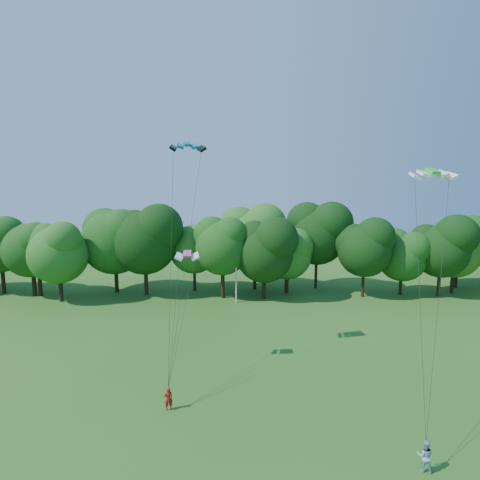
{
  "coord_description": "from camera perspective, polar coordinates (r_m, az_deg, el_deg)",
  "views": [
    {
      "loc": [
        -2.33,
        -14.17,
        14.28
      ],
      "look_at": [
        -0.95,
        13.0,
        10.57
      ],
      "focal_mm": 28.0,
      "sensor_mm": 36.0,
      "label": 1
    }
  ],
  "objects": [
    {
      "name": "kite_green",
      "position": [
        28.58,
        27.28,
        9.33
      ],
      "size": [
        2.95,
        1.53,
        0.51
      ],
      "rotation": [
        0.0,
        0.0,
        -0.09
      ],
      "color": "#24D720",
      "rests_on": "ground"
    },
    {
      "name": "tree_back_east",
      "position": [
        58.66,
        29.94,
        -0.84
      ],
      "size": [
        7.23,
        7.23,
        10.51
      ],
      "color": "#321D14",
      "rests_on": "ground"
    },
    {
      "name": "kite_flyer_right",
      "position": [
        23.9,
        26.36,
        -27.36
      ],
      "size": [
        0.98,
        0.88,
        1.65
      ],
      "primitive_type": "imported",
      "rotation": [
        0.0,
        0.0,
        2.76
      ],
      "color": "#98B8D3",
      "rests_on": "ground"
    },
    {
      "name": "kite_flyer_left",
      "position": [
        26.82,
        -10.86,
        -22.65
      ],
      "size": [
        0.64,
        0.51,
        1.52
      ],
      "primitive_type": "imported",
      "rotation": [
        0.0,
        0.0,
        3.42
      ],
      "color": "#AA1516",
      "rests_on": "ground"
    },
    {
      "name": "utility_pole",
      "position": [
        47.23,
        -0.59,
        -4.99
      ],
      "size": [
        1.49,
        0.32,
        7.47
      ],
      "rotation": [
        0.0,
        0.0,
        0.16
      ],
      "color": "silver",
      "rests_on": "ground"
    },
    {
      "name": "tree_back_center",
      "position": [
        48.36,
        3.72,
        -0.39
      ],
      "size": [
        8.19,
        8.19,
        11.91
      ],
      "color": "black",
      "rests_on": "ground"
    },
    {
      "name": "tree_back_west",
      "position": [
        56.59,
        -29.23,
        -0.49
      ],
      "size": [
        7.85,
        7.85,
        11.42
      ],
      "color": "#332414",
      "rests_on": "ground"
    },
    {
      "name": "kite_pink",
      "position": [
        29.45,
        -8.05,
        -2.09
      ],
      "size": [
        1.88,
        0.93,
        0.45
      ],
      "rotation": [
        0.0,
        0.0,
        0.03
      ],
      "color": "#E13E9F",
      "rests_on": "ground"
    },
    {
      "name": "kite_teal",
      "position": [
        30.65,
        -8.03,
        14.29
      ],
      "size": [
        2.94,
        1.73,
        0.53
      ],
      "rotation": [
        0.0,
        0.0,
        0.18
      ],
      "color": "#04688C",
      "rests_on": "ground"
    }
  ]
}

